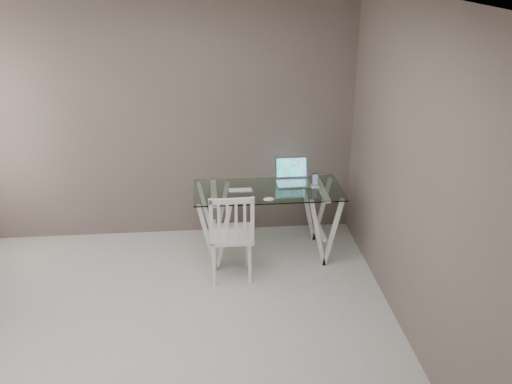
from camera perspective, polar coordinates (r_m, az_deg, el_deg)
The scene contains 7 objects.
room at distance 3.91m, azimuth -11.66°, elevation 3.62°, with size 4.50×4.52×2.71m.
desk at distance 5.92m, azimuth 1.18°, elevation -2.95°, with size 1.50×0.70×0.75m.
chair at distance 5.43m, azimuth -2.48°, elevation -4.09°, with size 0.42×0.42×0.92m.
laptop at distance 5.95m, azimuth 3.66°, elevation 1.56°, with size 0.35×0.30×0.24m.
keyboard at distance 5.74m, azimuth -1.60°, elevation 0.18°, with size 0.25×0.11×0.01m, color silver.
mouse at distance 5.50m, azimuth 1.29°, elevation -0.74°, with size 0.11×0.06×0.03m, color white.
phone_dock at distance 5.84m, azimuth 5.91°, elevation 0.87°, with size 0.08×0.08×0.14m.
Camera 1 is at (0.39, -3.65, 3.00)m, focal length 40.00 mm.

